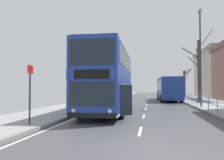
% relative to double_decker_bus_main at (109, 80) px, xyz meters
% --- Properties ---
extents(ground, '(15.80, 140.00, 0.20)m').
position_rel_double_decker_bus_main_xyz_m(ground, '(1.82, -8.99, -2.31)').
color(ground, '#46464B').
extents(double_decker_bus_main, '(3.49, 10.78, 4.48)m').
position_rel_double_decker_bus_main_xyz_m(double_decker_bus_main, '(0.00, 0.00, 0.00)').
color(double_decker_bus_main, navy).
rests_on(double_decker_bus_main, ground).
extents(background_bus_far_lane, '(2.87, 10.37, 3.08)m').
position_rel_double_decker_bus_main_xyz_m(background_bus_far_lane, '(5.35, 15.34, -0.66)').
color(background_bus_far_lane, navy).
rests_on(background_bus_far_lane, ground).
extents(pedestrian_railing_far_kerb, '(0.05, 27.58, 1.01)m').
position_rel_double_decker_bus_main_xyz_m(pedestrian_railing_far_kerb, '(6.99, 6.18, -1.52)').
color(pedestrian_railing_far_kerb, '#598CC6').
rests_on(pedestrian_railing_far_kerb, ground).
extents(bus_stop_sign_near, '(0.08, 0.44, 2.69)m').
position_rel_double_decker_bus_main_xyz_m(bus_stop_sign_near, '(-2.43, -6.42, -0.55)').
color(bus_stop_sign_near, '#2D2D33').
rests_on(bus_stop_sign_near, ground).
extents(street_lamp_far_side, '(0.28, 0.60, 8.72)m').
position_rel_double_decker_bus_main_xyz_m(street_lamp_far_side, '(7.39, 5.17, 2.78)').
color(street_lamp_far_side, '#38383D').
rests_on(street_lamp_far_side, ground).
extents(bare_tree_far_00, '(1.84, 2.72, 5.00)m').
position_rel_double_decker_bus_main_xyz_m(bare_tree_far_00, '(8.81, 24.49, 0.27)').
color(bare_tree_far_00, '#4C3D2D').
rests_on(bare_tree_far_00, ground).
extents(bare_tree_far_01, '(3.21, 2.24, 7.90)m').
position_rel_double_decker_bus_main_xyz_m(bare_tree_far_01, '(8.20, 9.77, 1.42)').
color(bare_tree_far_01, '#423328').
rests_on(bare_tree_far_01, ground).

